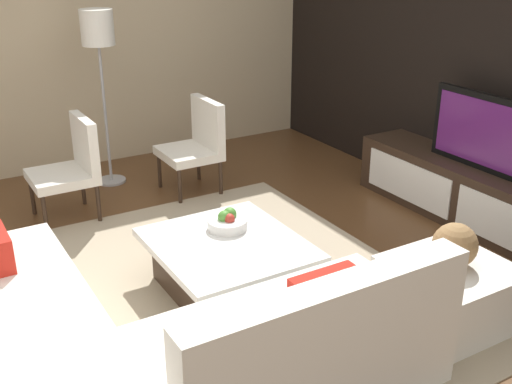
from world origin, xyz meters
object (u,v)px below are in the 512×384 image
floor_lamp (98,40)px  decorative_ball (455,245)px  media_console (475,197)px  television (484,132)px  accent_chair_far (197,140)px  fruit_bowl (227,222)px  sectional_couch (127,347)px  ottoman (448,293)px  coffee_table (228,265)px  accent_chair_near (72,163)px

floor_lamp → decorative_ball: size_ratio=6.02×
media_console → television: (0.00, 0.00, 0.56)m
accent_chair_far → fruit_bowl: bearing=-12.0°
sectional_couch → ottoman: size_ratio=3.48×
coffee_table → decorative_ball: (1.02, 1.02, 0.34)m
media_console → decorative_ball: decorative_ball is taller
fruit_bowl → decorative_ball: bearing=37.4°
media_console → accent_chair_far: 2.52m
coffee_table → ottoman: (1.02, 1.02, -0.00)m
fruit_bowl → ottoman: bearing=37.4°
coffee_table → accent_chair_near: (-1.78, -0.53, 0.29)m
television → decorative_ball: (0.92, -1.27, -0.27)m
media_console → ottoman: bearing=-54.2°
accent_chair_near → accent_chair_far: bearing=100.8°
ottoman → accent_chair_near: bearing=-151.0°
television → fruit_bowl: bearing=-97.4°
coffee_table → fruit_bowl: bearing=150.7°
television → floor_lamp: 3.46m
media_console → television: 0.56m
sectional_couch → coffee_table: sectional_couch is taller
television → sectional_couch: television is taller
accent_chair_near → accent_chair_far: size_ratio=1.00×
fruit_bowl → accent_chair_far: bearing=161.2°
fruit_bowl → media_console: bearing=82.6°
coffee_table → floor_lamp: bearing=-179.6°
sectional_couch → coffee_table: bearing=123.4°
decorative_ball → fruit_bowl: bearing=-142.6°
ottoman → media_console: bearing=125.8°
coffee_table → accent_chair_far: (-1.79, 0.65, 0.29)m
sectional_couch → fruit_bowl: bearing=127.6°
media_console → fruit_bowl: (-0.28, -2.19, 0.18)m
media_console → accent_chair_far: size_ratio=2.70×
floor_lamp → accent_chair_far: (0.62, 0.67, -0.90)m
accent_chair_near → fruit_bowl: 1.72m
media_console → sectional_couch: size_ratio=0.97×
coffee_table → accent_chair_near: 1.88m
media_console → accent_chair_far: (-1.89, -1.65, 0.24)m
television → ottoman: 1.68m
media_console → accent_chair_near: accent_chair_near is taller
sectional_couch → accent_chair_near: accent_chair_near is taller
accent_chair_near → decorative_ball: size_ratio=3.15×
media_console → coffee_table: bearing=-92.5°
ottoman → decorative_ball: size_ratio=2.53×
sectional_couch → floor_lamp: (-3.03, 0.92, 1.11)m
floor_lamp → decorative_ball: (3.43, 1.04, -0.85)m
coffee_table → floor_lamp: 2.69m
ottoman → sectional_couch: bearing=-101.6°
accent_chair_near → fruit_bowl: bearing=31.8°
floor_lamp → accent_chair_far: size_ratio=1.91×
decorative_ball → floor_lamp: bearing=-163.1°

